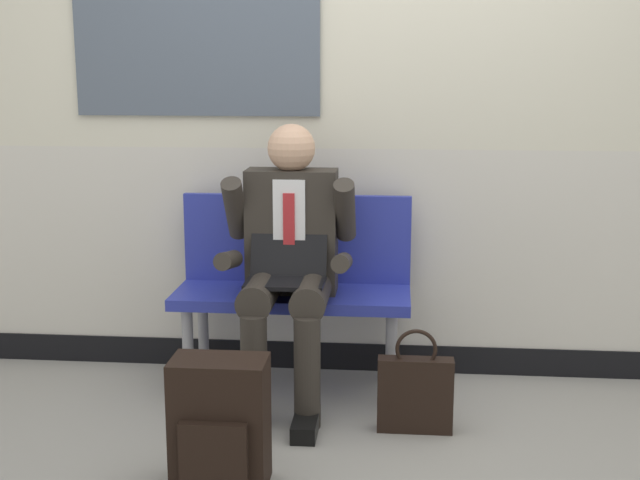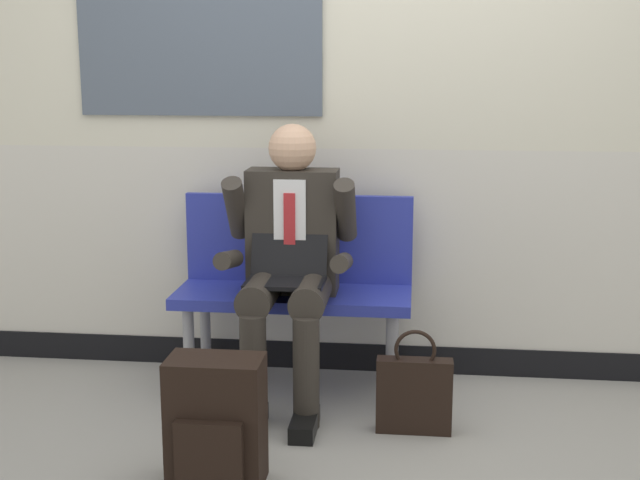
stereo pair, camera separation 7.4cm
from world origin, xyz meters
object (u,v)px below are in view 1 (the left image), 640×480
Objects in this scene: bench_with_person at (294,278)px; person_seated at (288,259)px; handbag at (415,392)px; backpack at (220,424)px.

person_seated reaches higher than bench_with_person.
handbag is (0.55, -0.47, -0.35)m from bench_with_person.
backpack is at bearing -100.15° from person_seated.
person_seated is at bearing 79.85° from backpack.
bench_with_person is 2.44× the size of handbag.
backpack is (-0.14, -1.00, -0.29)m from bench_with_person.
bench_with_person is at bearing 139.46° from handbag.
person_seated is 2.60× the size of backpack.
person_seated is at bearing 153.46° from handbag.
backpack is (-0.14, -0.80, -0.42)m from person_seated.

